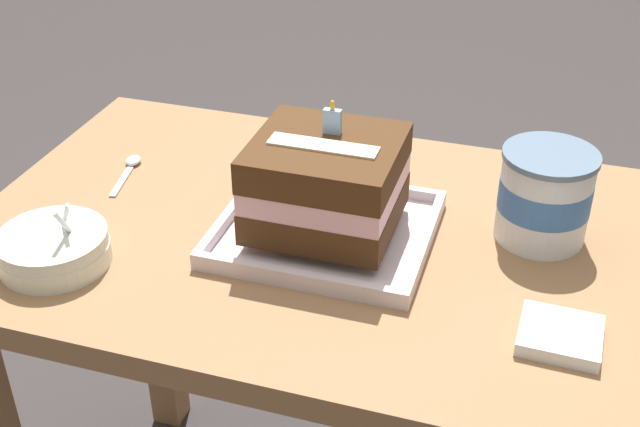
# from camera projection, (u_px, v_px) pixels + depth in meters

# --- Properties ---
(dining_table) EXTENTS (0.94, 0.62, 0.73)m
(dining_table) POSITION_uv_depth(u_px,v_px,m) (315.00, 306.00, 1.21)
(dining_table) COLOR olive
(dining_table) RESTS_ON ground_plane
(foil_tray) EXTENTS (0.28, 0.25, 0.02)m
(foil_tray) POSITION_uv_depth(u_px,v_px,m) (326.00, 232.00, 1.12)
(foil_tray) COLOR silver
(foil_tray) RESTS_ON dining_table
(birthday_cake) EXTENTS (0.19, 0.18, 0.16)m
(birthday_cake) POSITION_uv_depth(u_px,v_px,m) (326.00, 182.00, 1.08)
(birthday_cake) COLOR #442813
(birthday_cake) RESTS_ON foil_tray
(bowl_stack) EXTENTS (0.14, 0.14, 0.09)m
(bowl_stack) POSITION_uv_depth(u_px,v_px,m) (54.00, 248.00, 1.06)
(bowl_stack) COLOR silver
(bowl_stack) RESTS_ON dining_table
(ice_cream_tub) EXTENTS (0.12, 0.12, 0.13)m
(ice_cream_tub) POSITION_uv_depth(u_px,v_px,m) (545.00, 195.00, 1.09)
(ice_cream_tub) COLOR white
(ice_cream_tub) RESTS_ON dining_table
(serving_spoon_near_tray) EXTENTS (0.04, 0.12, 0.01)m
(serving_spoon_near_tray) POSITION_uv_depth(u_px,v_px,m) (130.00, 165.00, 1.28)
(serving_spoon_near_tray) COLOR silver
(serving_spoon_near_tray) RESTS_ON dining_table
(napkin_pile) EXTENTS (0.09, 0.09, 0.02)m
(napkin_pile) POSITION_uv_depth(u_px,v_px,m) (560.00, 336.00, 0.94)
(napkin_pile) COLOR white
(napkin_pile) RESTS_ON dining_table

